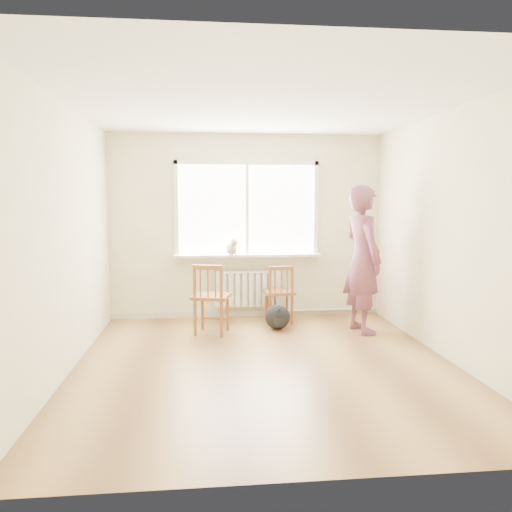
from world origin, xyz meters
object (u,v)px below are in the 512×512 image
object	(u,v)px
person	(363,259)
cat	(232,248)
backpack	(278,317)
chair_left	(211,299)
chair_right	(280,294)

from	to	relation	value
person	cat	size ratio (longest dim) A/B	5.13
cat	person	bearing A→B (deg)	-42.74
person	cat	bearing A→B (deg)	51.91
backpack	cat	bearing A→B (deg)	132.09
cat	backpack	xyz separation A→B (m)	(0.58, -0.64, -0.89)
chair_left	person	size ratio (longest dim) A/B	0.48
person	chair_left	bearing A→B (deg)	77.20
chair_left	chair_right	size ratio (longest dim) A/B	1.11
chair_right	person	distance (m)	1.28
cat	backpack	size ratio (longest dim) A/B	1.12
chair_right	cat	xyz separation A→B (m)	(-0.65, 0.31, 0.64)
chair_left	cat	xyz separation A→B (m)	(0.32, 0.79, 0.59)
chair_left	person	distance (m)	2.05
cat	backpack	bearing A→B (deg)	-63.31
person	chair_right	bearing A→B (deg)	50.62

